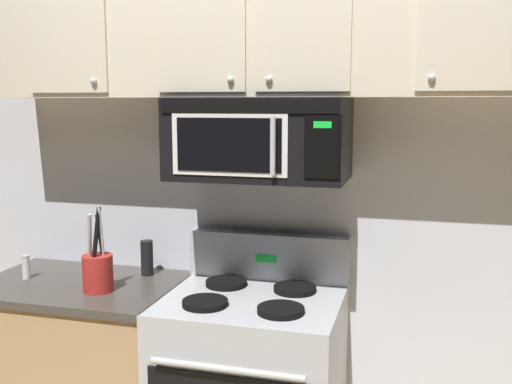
% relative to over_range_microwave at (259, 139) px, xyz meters
% --- Properties ---
extents(back_wall, '(5.20, 0.10, 2.70)m').
position_rel_over_range_microwave_xyz_m(back_wall, '(0.00, 0.25, -0.23)').
color(back_wall, silver).
rests_on(back_wall, ground_plane).
extents(over_range_microwave, '(0.76, 0.43, 0.35)m').
position_rel_over_range_microwave_xyz_m(over_range_microwave, '(0.00, 0.00, 0.00)').
color(over_range_microwave, black).
extents(upper_cabinets, '(2.50, 0.36, 0.55)m').
position_rel_over_range_microwave_xyz_m(upper_cabinets, '(0.00, 0.03, 0.45)').
color(upper_cabinets, beige).
extents(counter_segment, '(0.93, 0.65, 0.90)m').
position_rel_over_range_microwave_xyz_m(counter_segment, '(-0.84, -0.11, -1.12)').
color(counter_segment, tan).
rests_on(counter_segment, ground_plane).
extents(utensil_crock_red, '(0.13, 0.13, 0.39)m').
position_rel_over_range_microwave_xyz_m(utensil_crock_red, '(-0.68, -0.21, -0.58)').
color(utensil_crock_red, red).
rests_on(utensil_crock_red, counter_segment).
extents(salt_shaker, '(0.04, 0.04, 0.11)m').
position_rel_over_range_microwave_xyz_m(salt_shaker, '(-1.11, -0.13, -0.62)').
color(salt_shaker, white).
rests_on(salt_shaker, counter_segment).
extents(pepper_mill, '(0.06, 0.06, 0.17)m').
position_rel_over_range_microwave_xyz_m(pepper_mill, '(-0.58, 0.08, -0.59)').
color(pepper_mill, black).
rests_on(pepper_mill, counter_segment).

